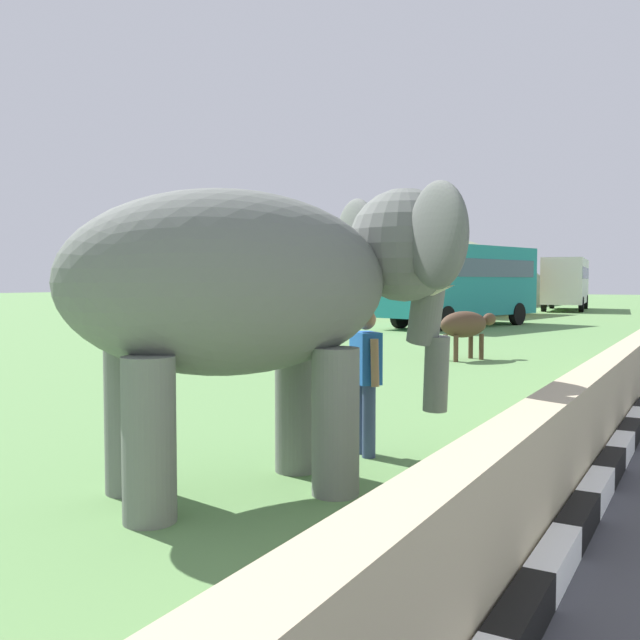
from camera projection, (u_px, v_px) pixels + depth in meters
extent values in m
cube|color=black|center=(520.00, 621.00, 3.80)|extent=(0.90, 0.20, 0.24)
cube|color=white|center=(554.00, 563.00, 4.58)|extent=(0.90, 0.20, 0.24)
cube|color=black|center=(578.00, 522.00, 5.36)|extent=(0.90, 0.20, 0.24)
cube|color=white|center=(596.00, 492.00, 6.14)|extent=(0.90, 0.20, 0.24)
cube|color=black|center=(610.00, 468.00, 6.93)|extent=(0.90, 0.20, 0.24)
cube|color=white|center=(621.00, 449.00, 7.71)|extent=(0.90, 0.20, 0.24)
cube|color=black|center=(630.00, 434.00, 8.49)|extent=(0.90, 0.20, 0.24)
cube|color=white|center=(637.00, 421.00, 9.27)|extent=(0.90, 0.20, 0.24)
cube|color=tan|center=(542.00, 465.00, 5.58)|extent=(28.00, 0.36, 1.00)
cylinder|color=slate|center=(296.00, 406.00, 7.23)|extent=(0.44, 0.44, 1.36)
cylinder|color=slate|center=(336.00, 422.00, 6.42)|extent=(0.44, 0.44, 1.36)
cylinder|color=slate|center=(129.00, 420.00, 6.50)|extent=(0.44, 0.44, 1.36)
cylinder|color=slate|center=(149.00, 440.00, 5.69)|extent=(0.44, 0.44, 1.36)
ellipsoid|color=slate|center=(231.00, 283.00, 6.39)|extent=(3.46, 3.08, 1.70)
sphere|color=slate|center=(405.00, 245.00, 7.17)|extent=(1.16, 1.16, 1.16)
ellipsoid|color=#D84C8C|center=(428.00, 231.00, 7.29)|extent=(0.66, 0.73, 0.44)
ellipsoid|color=slate|center=(356.00, 244.00, 7.81)|extent=(0.71, 0.88, 1.00)
ellipsoid|color=slate|center=(437.00, 235.00, 6.41)|extent=(0.71, 0.88, 1.00)
cylinder|color=slate|center=(428.00, 298.00, 7.33)|extent=(0.58, 0.63, 1.00)
cylinder|color=slate|center=(436.00, 374.00, 7.42)|extent=(0.39, 0.40, 0.81)
cone|color=beige|center=(409.00, 289.00, 7.55)|extent=(0.44, 0.54, 0.22)
cone|color=beige|center=(439.00, 289.00, 7.05)|extent=(0.44, 0.54, 0.22)
cylinder|color=navy|center=(362.00, 418.00, 7.99)|extent=(0.15, 0.15, 0.82)
cylinder|color=navy|center=(369.00, 421.00, 7.80)|extent=(0.15, 0.15, 0.82)
cube|color=#1E59B2|center=(366.00, 358.00, 7.86)|extent=(0.45, 0.46, 0.58)
cylinder|color=#9E7251|center=(357.00, 358.00, 8.10)|extent=(0.15, 0.15, 0.52)
cylinder|color=#9E7251|center=(375.00, 363.00, 7.61)|extent=(0.15, 0.15, 0.52)
sphere|color=#9E7251|center=(366.00, 319.00, 7.83)|extent=(0.23, 0.23, 0.23)
cube|color=teal|center=(461.00, 281.00, 30.49)|extent=(9.03, 4.75, 3.00)
cube|color=#3F5160|center=(461.00, 268.00, 30.46)|extent=(8.37, 4.60, 0.76)
cylinder|color=black|center=(474.00, 312.00, 33.34)|extent=(1.04, 0.56, 1.00)
cylinder|color=black|center=(517.00, 314.00, 31.70)|extent=(1.04, 0.56, 1.00)
cylinder|color=black|center=(400.00, 316.00, 29.44)|extent=(1.04, 0.56, 1.00)
cylinder|color=black|center=(445.00, 318.00, 27.81)|extent=(1.04, 0.56, 1.00)
cube|color=orange|center=(482.00, 281.00, 40.56)|extent=(8.93, 3.88, 3.00)
cube|color=#3F5160|center=(482.00, 272.00, 40.53)|extent=(8.26, 3.81, 0.76)
cylinder|color=black|center=(485.00, 305.00, 43.51)|extent=(1.04, 0.46, 1.00)
cylinder|color=black|center=(520.00, 306.00, 42.06)|extent=(1.04, 0.46, 1.00)
cylinder|color=black|center=(441.00, 308.00, 39.22)|extent=(1.04, 0.46, 1.00)
cylinder|color=black|center=(478.00, 309.00, 37.77)|extent=(1.04, 0.46, 1.00)
cube|color=silver|center=(566.00, 281.00, 47.93)|extent=(9.23, 3.47, 3.00)
cube|color=#3F5160|center=(566.00, 273.00, 47.90)|extent=(8.51, 3.44, 0.76)
cylinder|color=black|center=(552.00, 302.00, 51.11)|extent=(1.03, 0.41, 1.00)
cylinder|color=black|center=(586.00, 302.00, 50.20)|extent=(1.03, 0.41, 1.00)
cylinder|color=black|center=(544.00, 304.00, 45.82)|extent=(1.03, 0.41, 1.00)
cylinder|color=black|center=(581.00, 304.00, 44.91)|extent=(1.03, 0.41, 1.00)
cylinder|color=#473323|center=(471.00, 346.00, 17.90)|extent=(0.12, 0.12, 0.65)
cylinder|color=#473323|center=(481.00, 347.00, 17.60)|extent=(0.12, 0.12, 0.65)
cylinder|color=#473323|center=(445.00, 348.00, 17.39)|extent=(0.12, 0.12, 0.65)
cylinder|color=#473323|center=(456.00, 349.00, 17.09)|extent=(0.12, 0.12, 0.65)
ellipsoid|color=#473323|center=(464.00, 324.00, 17.47)|extent=(1.61, 1.19, 0.66)
ellipsoid|color=#473323|center=(489.00, 319.00, 17.99)|extent=(0.47, 0.41, 0.32)
ellipsoid|color=#717D5D|center=(360.00, 303.00, 65.39)|extent=(42.66, 34.13, 13.67)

